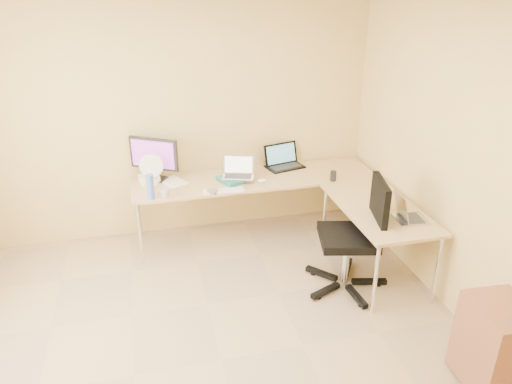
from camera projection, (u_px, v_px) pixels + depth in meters
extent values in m
plane|color=tan|center=(221.00, 360.00, 3.76)|extent=(4.50, 4.50, 0.00)
plane|color=white|center=(208.00, 4.00, 2.69)|extent=(4.50, 4.50, 0.00)
plane|color=#E7B969|center=(181.00, 121.00, 5.21)|extent=(4.50, 0.00, 4.50)
plane|color=#E7B969|center=(487.00, 182.00, 3.68)|extent=(0.00, 4.50, 4.50)
cube|color=tan|center=(255.00, 207.00, 5.40)|extent=(2.65, 0.70, 0.73)
cube|color=tan|center=(375.00, 240.00, 4.73)|extent=(0.70, 1.30, 0.73)
cube|color=black|center=(154.00, 159.00, 5.10)|extent=(0.56, 0.44, 0.47)
cube|color=#1E6F67|center=(230.00, 180.00, 5.12)|extent=(0.29, 0.33, 0.04)
cube|color=#B1B1B1|center=(238.00, 168.00, 5.09)|extent=(0.40, 0.35, 0.22)
cube|color=black|center=(285.00, 157.00, 5.46)|extent=(0.48, 0.40, 0.26)
cube|color=white|center=(223.00, 191.00, 4.90)|extent=(0.42, 0.15, 0.02)
ellipsoid|color=white|center=(262.00, 181.00, 5.11)|extent=(0.11, 0.10, 0.03)
imported|color=silver|center=(165.00, 193.00, 4.75)|extent=(0.13, 0.13, 0.10)
cylinder|color=#B5BAD1|center=(213.00, 191.00, 4.87)|extent=(0.15, 0.15, 0.03)
cylinder|color=#4871C4|center=(150.00, 187.00, 4.69)|extent=(0.10, 0.10, 0.25)
cube|color=white|center=(173.00, 182.00, 5.13)|extent=(0.32, 0.36, 0.01)
cube|color=white|center=(149.00, 179.00, 5.12)|extent=(0.23, 0.19, 0.07)
cylinder|color=white|center=(152.00, 170.00, 5.02)|extent=(0.30, 0.30, 0.31)
cylinder|color=black|center=(333.00, 176.00, 5.14)|extent=(0.08, 0.08, 0.11)
cube|color=silver|center=(412.00, 209.00, 4.30)|extent=(0.35, 0.29, 0.22)
cube|color=black|center=(348.00, 241.00, 4.45)|extent=(0.80, 0.80, 1.11)
cube|color=brown|center=(496.00, 346.00, 3.39)|extent=(0.42, 0.51, 0.67)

